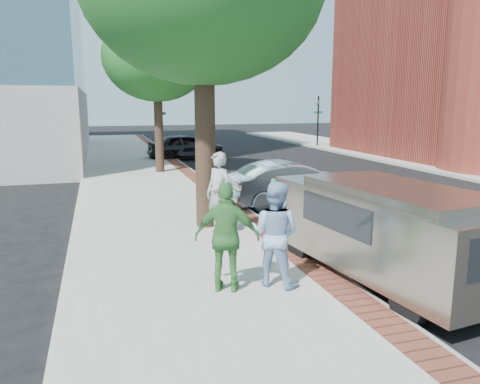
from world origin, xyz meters
name	(u,v)px	position (x,y,z in m)	size (l,w,h in m)	color
ground	(250,250)	(0.00, 0.00, 0.00)	(120.00, 120.00, 0.00)	black
sidewalk	(148,189)	(-1.50, 8.00, 0.07)	(5.00, 60.00, 0.15)	#9E9991
brick_strip	(204,184)	(0.70, 8.00, 0.15)	(0.60, 60.00, 0.01)	brown
curb	(213,186)	(1.05, 8.00, 0.07)	(0.10, 60.00, 0.15)	gray
signal_near	(161,119)	(0.90, 22.00, 2.25)	(0.70, 0.15, 3.80)	black
signal_far	(318,117)	(12.50, 22.00, 2.25)	(0.70, 0.15, 3.80)	black
tree_far	(157,58)	(-0.50, 12.00, 5.30)	(4.80, 4.80, 7.14)	black
parking_meter	(274,197)	(0.59, 0.02, 1.21)	(0.12, 0.32, 1.47)	gray
person_gray	(218,193)	(-0.47, 1.07, 1.16)	(0.74, 0.48, 2.02)	#9A9A9F
person_officer	(275,234)	(-0.34, -2.43, 1.08)	(0.91, 0.71, 1.87)	#89ACD5
person_green	(227,237)	(-1.22, -2.45, 1.10)	(1.11, 0.46, 1.89)	#3C7F39
sedan_silver	(292,184)	(2.78, 4.08, 0.73)	(1.54, 4.41, 1.45)	#AFB2B7
bg_car	(186,146)	(1.78, 17.64, 0.76)	(1.80, 4.47, 1.52)	black
van	(377,226)	(1.78, -2.34, 1.03)	(2.56, 5.29, 1.88)	gray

